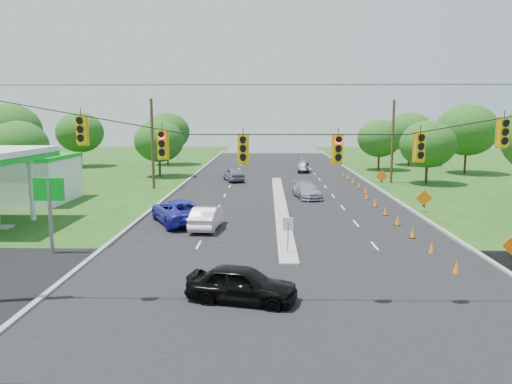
{
  "coord_description": "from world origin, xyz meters",
  "views": [
    {
      "loc": [
        -1.12,
        -19.48,
        7.26
      ],
      "look_at": [
        -1.76,
        9.87,
        2.8
      ],
      "focal_mm": 35.0,
      "sensor_mm": 36.0,
      "label": 1
    }
  ],
  "objects": [
    {
      "name": "cone_0",
      "position": [
        7.68,
        3.0,
        0.35
      ],
      "size": [
        0.32,
        0.32,
        0.7
      ],
      "primitive_type": "cone",
      "color": "orange",
      "rests_on": "ground"
    },
    {
      "name": "cone_10",
      "position": [
        8.28,
        38.0,
        0.35
      ],
      "size": [
        0.32,
        0.32,
        0.7
      ],
      "primitive_type": "cone",
      "color": "orange",
      "rests_on": "ground"
    },
    {
      "name": "cone_8",
      "position": [
        8.28,
        31.0,
        0.35
      ],
      "size": [
        0.32,
        0.32,
        0.7
      ],
      "primitive_type": "cone",
      "color": "orange",
      "rests_on": "ground"
    },
    {
      "name": "work_sign_2",
      "position": [
        10.8,
        32.0,
        1.09
      ],
      "size": [
        1.27,
        0.58,
        1.37
      ],
      "color": "black",
      "rests_on": "ground"
    },
    {
      "name": "tree_6",
      "position": [
        -16.0,
        55.0,
        4.96
      ],
      "size": [
        6.72,
        6.72,
        7.84
      ],
      "color": "black",
      "rests_on": "ground"
    },
    {
      "name": "cone_6",
      "position": [
        7.68,
        24.0,
        0.35
      ],
      "size": [
        0.32,
        0.32,
        0.7
      ],
      "primitive_type": "cone",
      "color": "orange",
      "rests_on": "ground"
    },
    {
      "name": "cone_2",
      "position": [
        7.68,
        10.0,
        0.35
      ],
      "size": [
        0.32,
        0.32,
        0.7
      ],
      "primitive_type": "cone",
      "color": "orange",
      "rests_on": "ground"
    },
    {
      "name": "black_sedan",
      "position": [
        -2.08,
        -0.7,
        0.75
      ],
      "size": [
        4.66,
        2.72,
        1.49
      ],
      "primitive_type": "imported",
      "rotation": [
        0.0,
        0.0,
        1.34
      ],
      "color": "black",
      "rests_on": "ground"
    },
    {
      "name": "median",
      "position": [
        0.0,
        21.0,
        0.0
      ],
      "size": [
        1.0,
        34.0,
        0.18
      ],
      "primitive_type": "cube",
      "color": "gray",
      "rests_on": "ground"
    },
    {
      "name": "cross_street",
      "position": [
        0.0,
        0.0,
        0.0
      ],
      "size": [
        160.0,
        14.0,
        0.02
      ],
      "primitive_type": "cube",
      "color": "black",
      "rests_on": "ground"
    },
    {
      "name": "tree_2",
      "position": [
        -26.0,
        30.0,
        4.34
      ],
      "size": [
        5.88,
        5.88,
        6.86
      ],
      "color": "black",
      "rests_on": "ground"
    },
    {
      "name": "utility_pole_far_right",
      "position": [
        12.5,
        35.0,
        4.5
      ],
      "size": [
        0.28,
        0.28,
        9.0
      ],
      "primitive_type": "cylinder",
      "color": "#422D1C",
      "rests_on": "ground"
    },
    {
      "name": "cone_1",
      "position": [
        7.68,
        6.5,
        0.35
      ],
      "size": [
        0.32,
        0.32,
        0.7
      ],
      "primitive_type": "cone",
      "color": "orange",
      "rests_on": "ground"
    },
    {
      "name": "silver_car_oncoming",
      "position": [
        -4.85,
        36.42,
        0.76
      ],
      "size": [
        3.01,
        4.8,
        1.52
      ],
      "primitive_type": "imported",
      "rotation": [
        0.0,
        0.0,
        3.43
      ],
      "color": "slate",
      "rests_on": "ground"
    },
    {
      "name": "tree_4",
      "position": [
        -28.0,
        52.0,
        4.96
      ],
      "size": [
        6.72,
        6.72,
        7.84
      ],
      "color": "black",
      "rests_on": "ground"
    },
    {
      "name": "ground",
      "position": [
        0.0,
        0.0,
        0.0
      ],
      "size": [
        160.0,
        160.0,
        0.0
      ],
      "primitive_type": "plane",
      "color": "black",
      "rests_on": "ground"
    },
    {
      "name": "tree_5",
      "position": [
        -14.0,
        40.0,
        4.34
      ],
      "size": [
        5.88,
        5.88,
        6.86
      ],
      "color": "black",
      "rests_on": "ground"
    },
    {
      "name": "curb_right",
      "position": [
        10.1,
        30.0,
        0.0
      ],
      "size": [
        0.25,
        110.0,
        0.16
      ],
      "primitive_type": "cube",
      "color": "gray",
      "rests_on": "ground"
    },
    {
      "name": "blue_pickup",
      "position": [
        -7.15,
        13.92,
        0.83
      ],
      "size": [
        5.03,
        6.6,
        1.67
      ],
      "primitive_type": "imported",
      "rotation": [
        0.0,
        0.0,
        3.58
      ],
      "color": "#2521AA",
      "rests_on": "ground"
    },
    {
      "name": "silver_car_far",
      "position": [
        2.49,
        24.76,
        0.69
      ],
      "size": [
        2.72,
        5.0,
        1.37
      ],
      "primitive_type": "imported",
      "rotation": [
        0.0,
        0.0,
        0.17
      ],
      "color": "#908CA1",
      "rests_on": "ground"
    },
    {
      "name": "median_sign",
      "position": [
        0.0,
        6.0,
        1.46
      ],
      "size": [
        0.55,
        0.06,
        2.05
      ],
      "color": "gray",
      "rests_on": "ground"
    },
    {
      "name": "work_sign_1",
      "position": [
        10.8,
        18.0,
        1.09
      ],
      "size": [
        1.27,
        0.58,
        1.37
      ],
      "color": "black",
      "rests_on": "ground"
    },
    {
      "name": "cone_7",
      "position": [
        8.28,
        27.5,
        0.35
      ],
      "size": [
        0.32,
        0.32,
        0.7
      ],
      "primitive_type": "cone",
      "color": "orange",
      "rests_on": "ground"
    },
    {
      "name": "cone_3",
      "position": [
        7.68,
        13.5,
        0.35
      ],
      "size": [
        0.32,
        0.32,
        0.7
      ],
      "primitive_type": "cone",
      "color": "orange",
      "rests_on": "ground"
    },
    {
      "name": "white_sedan",
      "position": [
        -5.02,
        12.27,
        0.74
      ],
      "size": [
        1.94,
        4.6,
        1.48
      ],
      "primitive_type": "imported",
      "rotation": [
        0.0,
        0.0,
        3.06
      ],
      "color": "silver",
      "rests_on": "ground"
    },
    {
      "name": "cone_4",
      "position": [
        7.68,
        17.0,
        0.35
      ],
      "size": [
        0.32,
        0.32,
        0.7
      ],
      "primitive_type": "cone",
      "color": "orange",
      "rests_on": "ground"
    },
    {
      "name": "signal_span",
      "position": [
        -0.05,
        -1.0,
        4.97
      ],
      "size": [
        25.6,
        0.32,
        9.0
      ],
      "color": "#422D1C",
      "rests_on": "ground"
    },
    {
      "name": "tree_12",
      "position": [
        14.0,
        48.0,
        4.34
      ],
      "size": [
        5.88,
        5.88,
        6.86
      ],
      "color": "black",
      "rests_on": "ground"
    },
    {
      "name": "tree_11",
      "position": [
        20.0,
        55.0,
        4.96
      ],
      "size": [
        6.72,
        6.72,
        7.84
      ],
      "color": "black",
      "rests_on": "ground"
    },
    {
      "name": "cone_11",
      "position": [
        8.28,
        41.5,
        0.35
      ],
      "size": [
        0.32,
        0.32,
        0.7
      ],
      "primitive_type": "cone",
      "color": "orange",
      "rests_on": "ground"
    },
    {
      "name": "cone_9",
      "position": [
        8.28,
        34.5,
        0.35
      ],
      "size": [
        0.32,
        0.32,
        0.7
      ],
      "primitive_type": "cone",
      "color": "orange",
      "rests_on": "ground"
    },
    {
      "name": "dark_car_receding",
      "position": [
        3.68,
        45.7,
        0.65
      ],
      "size": [
        1.67,
        4.01,
        1.29
      ],
      "primitive_type": "imported",
      "rotation": [
        0.0,
        0.0,
        -0.08
      ],
      "color": "black",
      "rests_on": "ground"
    },
    {
      "name": "tree_3",
      "position": [
        -32.0,
        40.0,
        5.58
      ],
      "size": [
        7.56,
        7.56,
        8.82
      ],
      "color": "black",
      "rests_on": "ground"
    },
    {
      "name": "tree_10",
      "position": [
        24.0,
        44.0,
        5.58
      ],
      "size": [
        7.56,
        7.56,
        8.82
      ],
      "color": "black",
      "rests_on": "ground"
    },
    {
      "name": "curb_left",
      "position": [
        -10.1,
        30.0,
        0.0
      ],
      "size": [
        0.25,
        110.0,
        0.16
      ],
      "primitive_type": "cube",
      "color": "gray",
      "rests_on": "ground"
    },
    {
      "name": "cone_5",
      "position": [
        7.68,
        20.5,
        0.35
      ],
      "size": [
        0.32,
        0.32,
        0.7
      ],
      "primitive_type": "cone",
      "color": "orange",
      "rests_on": "ground"
    },
    {
      "name": "tree_9",
      "position": [
        16.0,
        34.0,
        4.34
      ],
      "size": [
        5.88,
        5.88,
        6.86
      ],
      "color": "black",
      "rests_on": "ground"
    },
    {
      "name": "utility_pole_far_left",
      "position": [
        -12.5,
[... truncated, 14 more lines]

